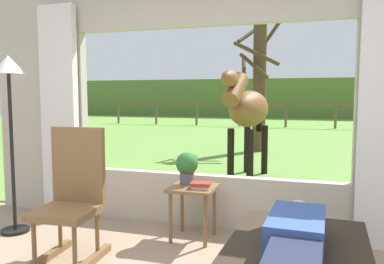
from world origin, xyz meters
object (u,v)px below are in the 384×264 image
Objects in this scene: reclining_person at (295,244)px; horse at (247,110)px; pasture_tree at (259,84)px; potted_plant at (187,166)px; floor_lamp_left at (9,90)px; rocking_chair at (72,196)px; book_stack at (201,185)px; side_table at (193,196)px.

reclining_person is 4.17m from horse.
potted_plant is at bearing -88.99° from pasture_tree.
horse reaches higher than reclining_person.
rocking_chair is at bearing -21.67° from floor_lamp_left.
rocking_chair reaches higher than book_stack.
side_table is 1.63× the size of potted_plant.
side_table is at bearing 146.85° from book_stack.
rocking_chair reaches higher than reclining_person.
book_stack is (-0.91, 1.14, 0.03)m from reclining_person.
rocking_chair is at bearing -143.96° from book_stack.
rocking_chair is at bearing 168.29° from reclining_person.
reclining_person is at bearing -49.40° from potted_plant.
floor_lamp_left is 0.53× the size of pasture_tree.
pasture_tree reaches higher than reclining_person.
potted_plant is at bearing 43.40° from rocking_chair.
rocking_chair is 3.50× the size of potted_plant.
rocking_chair is (-1.84, 0.46, 0.02)m from reclining_person.
floor_lamp_left is (-1.80, -0.36, 1.02)m from side_table.
rocking_chair is 0.63× the size of floor_lamp_left.
reclining_person is 1.90m from rocking_chair.
reclining_person is at bearing -51.50° from book_stack.
floor_lamp_left is (-2.80, 0.84, 0.92)m from reclining_person.
horse is 3.27m from pasture_tree.
horse reaches higher than book_stack.
book_stack is at bearing 32.85° from rocking_chair.
pasture_tree reaches higher than floor_lamp_left.
potted_plant is 0.09× the size of pasture_tree.
book_stack is at bearing -87.37° from pasture_tree.
rocking_chair is 5.50× the size of book_stack.
side_table is 0.29× the size of floor_lamp_left.
pasture_tree is at bearing 101.73° from reclining_person.
reclining_person is 1.57m from side_table.
horse is at bearing 87.01° from potted_plant.
reclining_person is at bearing -17.31° from rocking_chair.
rocking_chair is 2.15× the size of side_table.
potted_plant is (-1.08, 1.26, 0.18)m from reclining_person.
floor_lamp_left reaches higher than reclining_person.
horse is (0.14, 2.75, 0.45)m from potted_plant.
floor_lamp_left is 6.59m from pasture_tree.
horse is at bearing 59.57° from floor_lamp_left.
floor_lamp_left reaches higher than potted_plant.
book_stack is at bearing 130.90° from reclining_person.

